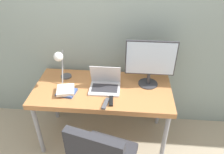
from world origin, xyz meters
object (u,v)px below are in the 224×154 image
at_px(desk_lamp, 60,61).
at_px(book_stack, 66,91).
at_px(monitor, 150,61).
at_px(laptop, 105,84).

relative_size(desk_lamp, book_stack, 1.82).
height_order(monitor, desk_lamp, monitor).
bearing_deg(laptop, monitor, 13.75).
height_order(laptop, desk_lamp, desk_lamp).
bearing_deg(monitor, desk_lamp, -176.42).
height_order(desk_lamp, book_stack, desk_lamp).
xyz_separation_m(desk_lamp, book_stack, (0.08, -0.19, -0.26)).
distance_m(monitor, book_stack, 0.96).
bearing_deg(desk_lamp, monitor, 3.58).
relative_size(monitor, book_stack, 2.40).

